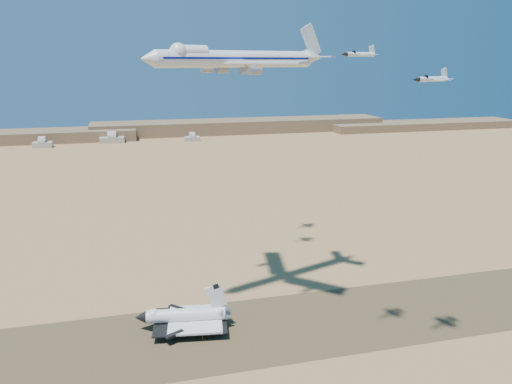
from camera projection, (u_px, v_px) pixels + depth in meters
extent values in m
plane|color=#A47B48|center=(249.00, 331.00, 191.32)|extent=(1200.00, 1200.00, 0.00)
cube|color=brown|center=(249.00, 331.00, 191.31)|extent=(600.00, 50.00, 0.06)
cube|color=#806547|center=(241.00, 126.00, 723.71)|extent=(420.00, 60.00, 18.00)
cube|color=#806547|center=(424.00, 125.00, 764.14)|extent=(300.00, 60.00, 11.00)
cube|color=#A7A294|center=(43.00, 145.00, 596.83)|extent=(22.00, 14.00, 6.50)
cube|color=#A7A294|center=(112.00, 140.00, 630.07)|extent=(30.00, 15.00, 7.50)
cube|color=#A7A294|center=(192.00, 139.00, 645.11)|extent=(19.00, 12.50, 5.50)
cylinder|color=silver|center=(185.00, 315.00, 191.93)|extent=(30.01, 9.31, 5.18)
cone|color=black|center=(141.00, 317.00, 190.14)|extent=(4.81, 5.46, 4.92)
sphere|color=silver|center=(154.00, 315.00, 190.46)|extent=(4.81, 4.81, 4.81)
cube|color=silver|center=(195.00, 319.00, 192.86)|extent=(23.27, 24.84, 0.83)
cube|color=black|center=(190.00, 321.00, 192.77)|extent=(30.59, 25.89, 0.46)
cube|color=silver|center=(216.00, 296.00, 191.37)|extent=(8.58, 1.85, 10.65)
cylinder|color=gray|center=(154.00, 326.00, 191.68)|extent=(0.33, 0.33, 2.96)
cylinder|color=black|center=(154.00, 328.00, 191.93)|extent=(1.07, 0.56, 1.02)
cylinder|color=gray|center=(200.00, 330.00, 189.11)|extent=(0.33, 0.33, 2.96)
cylinder|color=black|center=(200.00, 332.00, 189.36)|extent=(1.07, 0.56, 1.02)
cylinder|color=gray|center=(200.00, 318.00, 197.99)|extent=(0.33, 0.33, 2.96)
cylinder|color=black|center=(200.00, 320.00, 198.24)|extent=(1.07, 0.56, 1.02)
cylinder|color=silver|center=(238.00, 59.00, 188.56)|extent=(65.21, 27.72, 6.29)
cone|color=silver|center=(148.00, 59.00, 169.42)|extent=(6.69, 7.55, 6.29)
sphere|color=silver|center=(178.00, 52.00, 174.87)|extent=(6.48, 6.48, 6.48)
cube|color=silver|center=(266.00, 62.00, 177.22)|extent=(27.59, 26.56, 0.69)
cube|color=silver|center=(222.00, 62.00, 202.58)|extent=(13.33, 30.49, 0.69)
cube|color=silver|center=(321.00, 57.00, 202.03)|extent=(11.70, 11.17, 0.49)
cube|color=silver|center=(301.00, 57.00, 212.33)|extent=(7.36, 11.64, 0.49)
cube|color=silver|center=(311.00, 41.00, 205.55)|extent=(10.81, 4.30, 14.04)
cylinder|color=gray|center=(246.00, 71.00, 181.42)|extent=(5.48, 4.02, 2.55)
cylinder|color=gray|center=(255.00, 71.00, 173.24)|extent=(5.48, 4.02, 2.55)
cylinder|color=gray|center=(222.00, 70.00, 195.69)|extent=(5.48, 4.02, 2.55)
cylinder|color=gray|center=(207.00, 70.00, 201.77)|extent=(5.48, 4.02, 2.55)
imported|color=orange|center=(203.00, 338.00, 184.81)|extent=(0.50, 0.66, 1.63)
imported|color=orange|center=(209.00, 329.00, 190.53)|extent=(0.80, 1.03, 1.86)
imported|color=orange|center=(208.00, 336.00, 186.06)|extent=(0.98, 1.06, 1.64)
cylinder|color=silver|center=(360.00, 54.00, 150.01)|extent=(10.98, 5.01, 1.31)
cone|color=black|center=(344.00, 54.00, 146.36)|extent=(2.69, 1.96, 1.21)
sphere|color=black|center=(354.00, 53.00, 148.37)|extent=(1.31, 1.31, 1.31)
cube|color=silver|center=(363.00, 55.00, 150.57)|extent=(5.60, 8.13, 0.23)
cube|color=silver|center=(371.00, 54.00, 152.55)|extent=(3.51, 5.09, 0.19)
cube|color=silver|center=(372.00, 50.00, 152.32)|extent=(2.74, 1.17, 3.16)
cylinder|color=silver|center=(432.00, 79.00, 146.44)|extent=(12.52, 6.00, 1.50)
cone|color=black|center=(416.00, 80.00, 142.12)|extent=(3.10, 2.30, 1.39)
sphere|color=black|center=(426.00, 77.00, 144.50)|extent=(1.50, 1.50, 1.50)
cube|color=silver|center=(435.00, 80.00, 147.10)|extent=(6.56, 9.33, 0.27)
cube|color=silver|center=(443.00, 79.00, 149.44)|extent=(4.11, 5.84, 0.21)
cube|color=silver|center=(444.00, 74.00, 149.18)|extent=(3.12, 1.41, 3.62)
cylinder|color=silver|center=(265.00, 63.00, 235.84)|extent=(10.99, 4.27, 1.29)
cone|color=black|center=(253.00, 63.00, 232.59)|extent=(2.63, 1.81, 1.20)
sphere|color=black|center=(260.00, 62.00, 234.37)|extent=(1.29, 1.29, 1.29)
cube|color=silver|center=(267.00, 63.00, 236.33)|extent=(5.12, 7.98, 0.23)
cube|color=silver|center=(273.00, 63.00, 238.09)|extent=(3.21, 4.99, 0.18)
cube|color=silver|center=(274.00, 60.00, 237.85)|extent=(2.75, 0.99, 3.12)
cylinder|color=silver|center=(271.00, 60.00, 259.65)|extent=(11.02, 5.81, 1.33)
cone|color=black|center=(261.00, 60.00, 255.55)|extent=(2.77, 2.13, 1.24)
sphere|color=black|center=(267.00, 59.00, 257.82)|extent=(1.33, 1.33, 1.33)
cube|color=silver|center=(272.00, 61.00, 260.26)|extent=(6.11, 8.33, 0.24)
cube|color=silver|center=(278.00, 60.00, 262.49)|extent=(3.83, 5.21, 0.19)
cube|color=silver|center=(278.00, 58.00, 262.27)|extent=(2.74, 1.37, 3.23)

